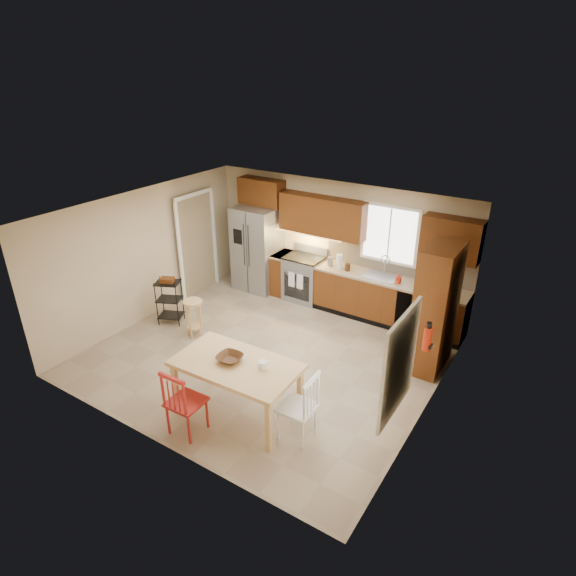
# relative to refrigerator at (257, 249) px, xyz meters

# --- Properties ---
(floor) EXTENTS (5.50, 5.50, 0.00)m
(floor) POSITION_rel_refrigerator_xyz_m (1.70, -2.12, -0.91)
(floor) COLOR gray
(floor) RESTS_ON ground
(ceiling) EXTENTS (5.50, 5.00, 0.02)m
(ceiling) POSITION_rel_refrigerator_xyz_m (1.70, -2.12, 1.59)
(ceiling) COLOR silver
(ceiling) RESTS_ON ground
(wall_back) EXTENTS (5.50, 0.02, 2.50)m
(wall_back) POSITION_rel_refrigerator_xyz_m (1.70, 0.38, 0.34)
(wall_back) COLOR #CCB793
(wall_back) RESTS_ON ground
(wall_front) EXTENTS (5.50, 0.02, 2.50)m
(wall_front) POSITION_rel_refrigerator_xyz_m (1.70, -4.62, 0.34)
(wall_front) COLOR #CCB793
(wall_front) RESTS_ON ground
(wall_left) EXTENTS (0.02, 5.00, 2.50)m
(wall_left) POSITION_rel_refrigerator_xyz_m (-1.05, -2.12, 0.34)
(wall_left) COLOR #CCB793
(wall_left) RESTS_ON ground
(wall_right) EXTENTS (0.02, 5.00, 2.50)m
(wall_right) POSITION_rel_refrigerator_xyz_m (4.45, -2.12, 0.34)
(wall_right) COLOR #CCB793
(wall_right) RESTS_ON ground
(refrigerator) EXTENTS (0.92, 0.75, 1.82)m
(refrigerator) POSITION_rel_refrigerator_xyz_m (0.00, 0.00, 0.00)
(refrigerator) COLOR gray
(refrigerator) RESTS_ON floor
(range_stove) EXTENTS (0.76, 0.63, 0.92)m
(range_stove) POSITION_rel_refrigerator_xyz_m (1.15, 0.06, -0.45)
(range_stove) COLOR gray
(range_stove) RESTS_ON floor
(base_cabinet_narrow) EXTENTS (0.30, 0.60, 0.90)m
(base_cabinet_narrow) POSITION_rel_refrigerator_xyz_m (0.60, 0.08, -0.46)
(base_cabinet_narrow) COLOR #612D12
(base_cabinet_narrow) RESTS_ON floor
(base_cabinet_run) EXTENTS (2.92, 0.60, 0.90)m
(base_cabinet_run) POSITION_rel_refrigerator_xyz_m (2.99, 0.08, -0.46)
(base_cabinet_run) COLOR #612D12
(base_cabinet_run) RESTS_ON floor
(dishwasher) EXTENTS (0.60, 0.02, 0.78)m
(dishwasher) POSITION_rel_refrigerator_xyz_m (3.55, -0.22, -0.46)
(dishwasher) COLOR black
(dishwasher) RESTS_ON floor
(backsplash) EXTENTS (2.92, 0.03, 0.55)m
(backsplash) POSITION_rel_refrigerator_xyz_m (2.99, 0.36, 0.27)
(backsplash) COLOR #C5B094
(backsplash) RESTS_ON wall_back
(upper_over_fridge) EXTENTS (1.00, 0.35, 0.55)m
(upper_over_fridge) POSITION_rel_refrigerator_xyz_m (0.00, 0.20, 1.19)
(upper_over_fridge) COLOR #5C300F
(upper_over_fridge) RESTS_ON wall_back
(upper_left_block) EXTENTS (1.80, 0.35, 0.75)m
(upper_left_block) POSITION_rel_refrigerator_xyz_m (1.45, 0.20, 0.92)
(upper_left_block) COLOR #5C300F
(upper_left_block) RESTS_ON wall_back
(upper_right_block) EXTENTS (1.00, 0.35, 0.75)m
(upper_right_block) POSITION_rel_refrigerator_xyz_m (3.95, 0.20, 0.92)
(upper_right_block) COLOR #5C300F
(upper_right_block) RESTS_ON wall_back
(window_back) EXTENTS (1.12, 0.04, 1.12)m
(window_back) POSITION_rel_refrigerator_xyz_m (2.80, 0.35, 0.74)
(window_back) COLOR white
(window_back) RESTS_ON wall_back
(sink) EXTENTS (0.62, 0.46, 0.16)m
(sink) POSITION_rel_refrigerator_xyz_m (2.80, 0.08, -0.05)
(sink) COLOR gray
(sink) RESTS_ON base_cabinet_run
(undercab_glow) EXTENTS (1.60, 0.30, 0.01)m
(undercab_glow) POSITION_rel_refrigerator_xyz_m (1.15, 0.17, 0.52)
(undercab_glow) COLOR #FFBF66
(undercab_glow) RESTS_ON wall_back
(soap_bottle) EXTENTS (0.09, 0.09, 0.19)m
(soap_bottle) POSITION_rel_refrigerator_xyz_m (3.18, -0.02, 0.09)
(soap_bottle) COLOR #B1230C
(soap_bottle) RESTS_ON base_cabinet_run
(paper_towel) EXTENTS (0.12, 0.12, 0.28)m
(paper_towel) POSITION_rel_refrigerator_xyz_m (1.95, 0.03, 0.13)
(paper_towel) COLOR white
(paper_towel) RESTS_ON base_cabinet_run
(canister_steel) EXTENTS (0.11, 0.11, 0.18)m
(canister_steel) POSITION_rel_refrigerator_xyz_m (1.75, 0.03, 0.08)
(canister_steel) COLOR gray
(canister_steel) RESTS_ON base_cabinet_run
(canister_wood) EXTENTS (0.10, 0.10, 0.14)m
(canister_wood) POSITION_rel_refrigerator_xyz_m (2.15, -0.00, 0.06)
(canister_wood) COLOR #4F2815
(canister_wood) RESTS_ON base_cabinet_run
(pantry) EXTENTS (0.50, 0.95, 2.10)m
(pantry) POSITION_rel_refrigerator_xyz_m (4.13, -0.93, 0.14)
(pantry) COLOR #612D12
(pantry) RESTS_ON floor
(fire_extinguisher) EXTENTS (0.12, 0.12, 0.36)m
(fire_extinguisher) POSITION_rel_refrigerator_xyz_m (4.33, -1.98, 0.19)
(fire_extinguisher) COLOR #B1230C
(fire_extinguisher) RESTS_ON wall_right
(window_right) EXTENTS (0.04, 1.02, 1.32)m
(window_right) POSITION_rel_refrigerator_xyz_m (4.38, -3.27, 0.54)
(window_right) COLOR white
(window_right) RESTS_ON wall_right
(doorway) EXTENTS (0.04, 0.95, 2.10)m
(doorway) POSITION_rel_refrigerator_xyz_m (-0.97, -0.82, 0.14)
(doorway) COLOR #8C7A59
(doorway) RESTS_ON wall_left
(dining_table) EXTENTS (1.75, 1.02, 0.84)m
(dining_table) POSITION_rel_refrigerator_xyz_m (2.23, -3.58, -0.49)
(dining_table) COLOR #E0B670
(dining_table) RESTS_ON floor
(chair_red) EXTENTS (0.49, 0.49, 1.01)m
(chair_red) POSITION_rel_refrigerator_xyz_m (1.88, -4.23, -0.41)
(chair_red) COLOR #A81F19
(chair_red) RESTS_ON floor
(chair_white) EXTENTS (0.49, 0.49, 1.01)m
(chair_white) POSITION_rel_refrigerator_xyz_m (3.18, -3.53, -0.41)
(chair_white) COLOR white
(chair_white) RESTS_ON floor
(table_bowl) EXTENTS (0.36, 0.36, 0.09)m
(table_bowl) POSITION_rel_refrigerator_xyz_m (2.12, -3.58, -0.06)
(table_bowl) COLOR #4F2815
(table_bowl) RESTS_ON dining_table
(table_jar) EXTENTS (0.14, 0.14, 0.16)m
(table_jar) POSITION_rel_refrigerator_xyz_m (2.61, -3.47, -0.03)
(table_jar) COLOR white
(table_jar) RESTS_ON dining_table
(bar_stool) EXTENTS (0.43, 0.43, 0.72)m
(bar_stool) POSITION_rel_refrigerator_xyz_m (0.25, -2.32, -0.55)
(bar_stool) COLOR #E0B670
(bar_stool) RESTS_ON floor
(utility_cart) EXTENTS (0.55, 0.50, 0.88)m
(utility_cart) POSITION_rel_refrigerator_xyz_m (-0.48, -2.18, -0.47)
(utility_cart) COLOR black
(utility_cart) RESTS_ON floor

